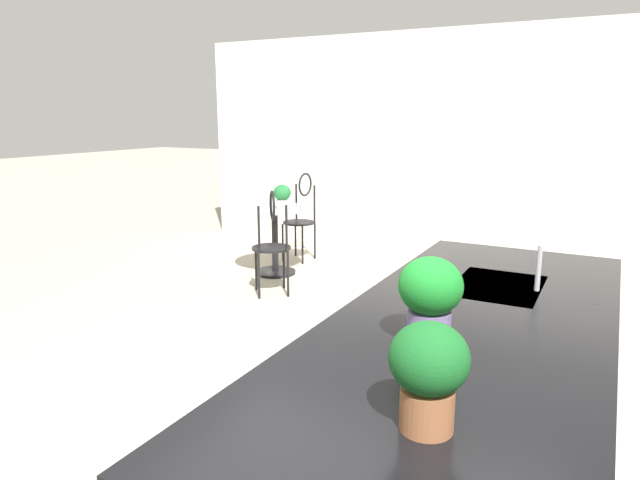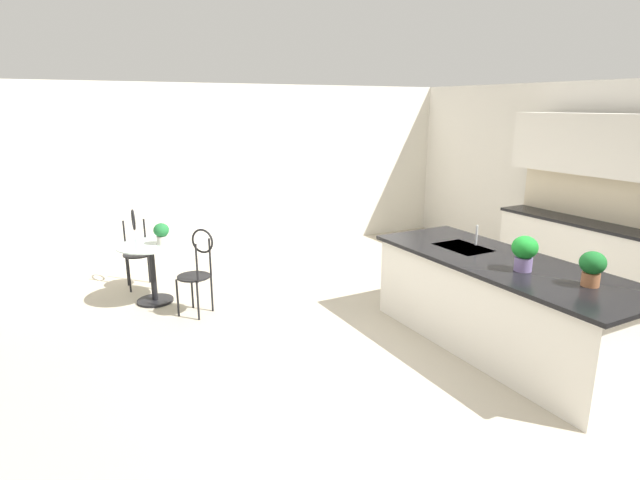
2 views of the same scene
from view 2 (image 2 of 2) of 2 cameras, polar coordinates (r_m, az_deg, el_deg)
name	(u,v)px [view 2 (image 2 of 2)]	position (r m, az deg, el deg)	size (l,w,h in m)	color
ground_plane	(410,354)	(5.27, 9.96, -12.34)	(40.00, 40.00, 0.00)	#B2A893
wall_left_window	(251,170)	(8.50, -7.70, 7.71)	(0.12, 7.80, 2.70)	silver
kitchen_island	(499,305)	(5.42, 19.29, -6.79)	(2.80, 1.06, 0.92)	white
back_counter_run	(587,253)	(7.62, 27.56, -1.28)	(2.44, 0.64, 1.52)	white
upper_cabinet_run	(601,145)	(7.37, 28.76, 9.27)	(2.40, 0.36, 0.76)	white
bistro_table	(153,268)	(6.63, -18.13, -2.94)	(0.80, 0.80, 0.74)	black
chair_near_window	(197,268)	(6.05, -13.49, -3.03)	(0.54, 0.54, 1.04)	black
chair_by_island	(136,245)	(7.25, -19.74, -0.54)	(0.49, 0.40, 1.04)	black
sink_faucet	(476,235)	(5.74, 17.00, 0.51)	(0.02, 0.02, 0.22)	#B2B5BA
potted_plant_on_table	(161,232)	(6.49, -17.22, 0.83)	(0.19, 0.19, 0.26)	beige
potted_plant_counter_far	(592,266)	(4.80, 28.03, -2.61)	(0.21, 0.21, 0.30)	#9E603D
potted_plant_counter_near	(525,251)	(4.98, 21.79, -1.14)	(0.23, 0.23, 0.32)	#7A669E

